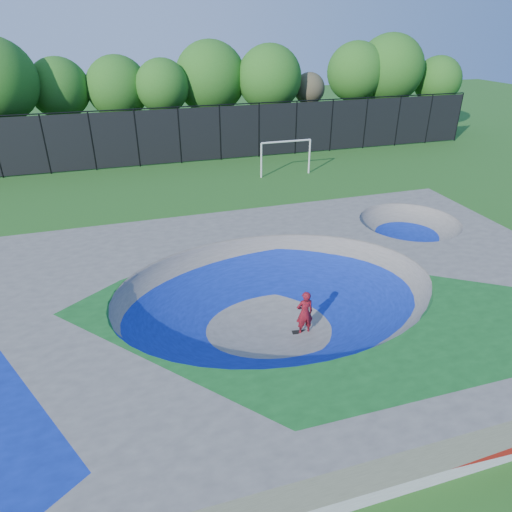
{
  "coord_description": "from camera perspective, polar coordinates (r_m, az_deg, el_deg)",
  "views": [
    {
      "loc": [
        -4.51,
        -12.29,
        9.37
      ],
      "look_at": [
        0.21,
        3.0,
        1.1
      ],
      "focal_mm": 32.0,
      "sensor_mm": 36.0,
      "label": 1
    }
  ],
  "objects": [
    {
      "name": "ground",
      "position": [
        16.1,
        2.45,
        -8.29
      ],
      "size": [
        120.0,
        120.0,
        0.0
      ],
      "primitive_type": "plane",
      "color": "#1F5517",
      "rests_on": "ground"
    },
    {
      "name": "skate_deck",
      "position": [
        15.67,
        2.51,
        -6.06
      ],
      "size": [
        22.0,
        14.0,
        1.5
      ],
      "primitive_type": "cube",
      "color": "gray",
      "rests_on": "ground"
    },
    {
      "name": "skater",
      "position": [
        15.22,
        6.1,
        -7.09
      ],
      "size": [
        0.6,
        0.4,
        1.62
      ],
      "primitive_type": "imported",
      "rotation": [
        0.0,
        0.0,
        3.12
      ],
      "color": "red",
      "rests_on": "ground"
    },
    {
      "name": "skateboard",
      "position": [
        15.67,
        5.96,
        -9.45
      ],
      "size": [
        0.81,
        0.34,
        0.05
      ],
      "primitive_type": "cube",
      "rotation": [
        0.0,
        0.0,
        -0.16
      ],
      "color": "black",
      "rests_on": "ground"
    },
    {
      "name": "soccer_goal",
      "position": [
        31.2,
        3.77,
        12.92
      ],
      "size": [
        3.56,
        0.12,
        2.35
      ],
      "color": "silver",
      "rests_on": "ground"
    },
    {
      "name": "fence",
      "position": [
        34.37,
        -9.55,
        14.76
      ],
      "size": [
        48.09,
        0.09,
        4.04
      ],
      "color": "black",
      "rests_on": "ground"
    },
    {
      "name": "treeline",
      "position": [
        38.71,
        -9.6,
        20.71
      ],
      "size": [
        53.09,
        7.51,
        8.6
      ],
      "color": "#462C23",
      "rests_on": "ground"
    }
  ]
}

